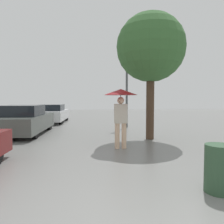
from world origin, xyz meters
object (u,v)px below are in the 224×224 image
object	(u,v)px
street_lamp	(127,83)
trash_bin	(219,169)
parked_car_middle	(23,120)
parked_car_farthest	(51,114)
tree	(151,48)
pedestrian	(121,101)

from	to	relation	value
street_lamp	trash_bin	xyz separation A→B (m)	(0.40, -8.25, -2.00)
parked_car_middle	parked_car_farthest	distance (m)	4.84
parked_car_middle	tree	size ratio (longest dim) A/B	0.85
tree	trash_bin	bearing A→B (deg)	-90.26
pedestrian	parked_car_middle	size ratio (longest dim) A/B	0.45
pedestrian	parked_car_farthest	world-z (taller)	pedestrian
parked_car_middle	street_lamp	distance (m)	5.47
parked_car_middle	parked_car_farthest	size ratio (longest dim) A/B	1.02
parked_car_farthest	trash_bin	world-z (taller)	parked_car_farthest
parked_car_middle	trash_bin	distance (m)	8.24
tree	street_lamp	world-z (taller)	tree
parked_car_farthest	street_lamp	world-z (taller)	street_lamp
street_lamp	tree	bearing A→B (deg)	-82.94
street_lamp	trash_bin	world-z (taller)	street_lamp
pedestrian	tree	bearing A→B (deg)	49.53
parked_car_farthest	tree	bearing A→B (deg)	-51.80
street_lamp	trash_bin	distance (m)	8.49
parked_car_farthest	street_lamp	xyz separation A→B (m)	(4.62, -2.97, 1.82)
parked_car_middle	tree	xyz separation A→B (m)	(5.24, -1.58, 2.84)
parked_car_farthest	trash_bin	bearing A→B (deg)	-65.84
pedestrian	tree	world-z (taller)	tree
pedestrian	trash_bin	xyz separation A→B (m)	(1.27, -3.29, -1.06)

